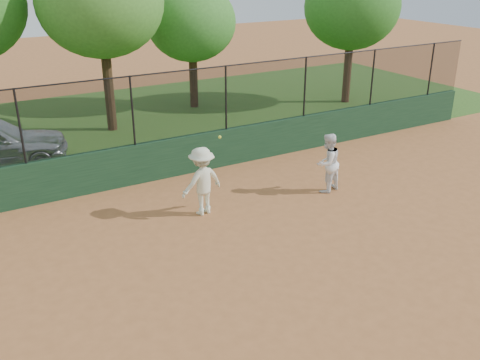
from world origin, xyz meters
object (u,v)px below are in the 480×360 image
tree_4 (352,7)px  tree_2 (101,2)px  player_second (327,163)px  player_main (202,181)px  tree_3 (192,22)px

tree_4 → tree_2: bearing=173.6°
tree_2 → player_second: bearing=-68.5°
player_main → tree_4: tree_4 is taller
tree_3 → tree_4: bearing=-22.8°
player_main → tree_2: size_ratio=0.31×
player_main → tree_2: bearing=88.5°
player_main → tree_3: size_ratio=0.40×
player_second → tree_2: (-3.47, 8.80, 3.85)m
tree_2 → tree_3: (4.23, 1.51, -1.07)m
tree_3 → player_second: bearing=-94.2°
tree_3 → player_main: bearing=-114.4°
player_second → player_main: 3.72m
player_second → tree_3: (0.76, 10.31, 2.79)m
player_second → tree_2: tree_2 is taller
tree_2 → tree_3: tree_2 is taller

